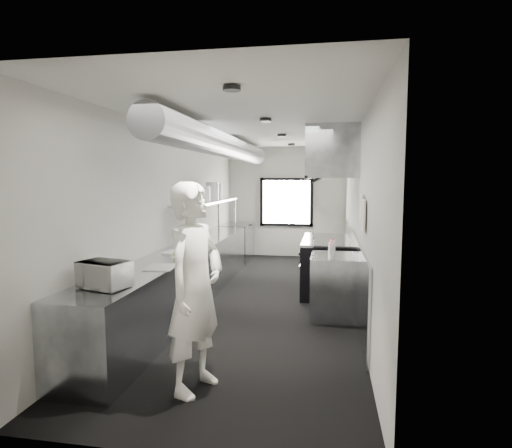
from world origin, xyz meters
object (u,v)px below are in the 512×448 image
at_px(squeeze_bottle_b, 331,250).
at_px(squeeze_bottle_c, 332,249).
at_px(exhaust_hood, 332,155).
at_px(cutting_board, 183,251).
at_px(bottle_station, 334,286).
at_px(plate_stack_a, 195,195).
at_px(small_plate, 176,257).
at_px(deli_tub_a, 102,278).
at_px(squeeze_bottle_d, 333,247).
at_px(prep_counter, 185,277).
at_px(plate_stack_c, 212,191).
at_px(microwave, 104,275).
at_px(plate_stack_b, 204,194).
at_px(plate_stack_d, 217,191).
at_px(squeeze_bottle_e, 332,246).
at_px(line_cook, 195,288).
at_px(knife_block, 200,232).
at_px(pass_shelf, 209,203).
at_px(range, 326,265).
at_px(far_work_table, 236,242).
at_px(squeeze_bottle_a, 330,252).
at_px(deli_tub_b, 108,275).

xyz_separation_m(squeeze_bottle_b, squeeze_bottle_c, (0.02, 0.12, -0.01)).
relative_size(exhaust_hood, cutting_board, 3.85).
distance_m(bottle_station, plate_stack_a, 2.86).
relative_size(small_plate, cutting_board, 0.29).
distance_m(deli_tub_a, squeeze_bottle_d, 3.20).
xyz_separation_m(prep_counter, plate_stack_c, (-0.05, 1.81, 1.30)).
xyz_separation_m(microwave, deli_tub_a, (-0.14, 0.20, -0.08)).
relative_size(plate_stack_b, squeeze_bottle_c, 1.53).
bearing_deg(plate_stack_b, plate_stack_a, -93.57).
xyz_separation_m(deli_tub_a, plate_stack_d, (0.06, 4.43, 0.78)).
bearing_deg(squeeze_bottle_e, microwave, -132.09).
height_order(plate_stack_c, plate_stack_d, plate_stack_c).
xyz_separation_m(plate_stack_b, squeeze_bottle_e, (2.31, -1.15, -0.72)).
height_order(bottle_station, line_cook, line_cook).
relative_size(deli_tub_a, knife_block, 0.54).
bearing_deg(pass_shelf, line_cook, -75.58).
distance_m(prep_counter, range, 2.50).
xyz_separation_m(deli_tub_a, squeeze_bottle_e, (2.39, 2.30, 0.04)).
bearing_deg(knife_block, prep_counter, -89.58).
distance_m(plate_stack_c, squeeze_bottle_d, 3.10).
bearing_deg(range, exhaust_hood, -0.00).
bearing_deg(knife_block, squeeze_bottle_e, -26.03).
bearing_deg(squeeze_bottle_e, plate_stack_d, 137.61).
bearing_deg(far_work_table, plate_stack_b, -91.08).
xyz_separation_m(bottle_station, microwave, (-2.29, -2.20, 0.58)).
height_order(plate_stack_d, squeeze_bottle_a, plate_stack_d).
xyz_separation_m(line_cook, deli_tub_a, (-1.13, 0.33, -0.03)).
relative_size(line_cook, squeeze_bottle_b, 9.96).
xyz_separation_m(prep_counter, small_plate, (0.14, -0.73, 0.46)).
height_order(range, deli_tub_b, deli_tub_b).
bearing_deg(small_plate, bottle_station, 13.81).
bearing_deg(line_cook, prep_counter, 39.23).
bearing_deg(deli_tub_a, plate_stack_c, 88.86).
bearing_deg(plate_stack_a, plate_stack_d, 89.70).
xyz_separation_m(plate_stack_a, plate_stack_b, (0.03, 0.48, -0.01)).
distance_m(bottle_station, far_work_table, 4.53).
height_order(range, bottle_station, range).
xyz_separation_m(exhaust_hood, bottle_station, (0.05, -1.40, -1.94)).
xyz_separation_m(knife_block, squeeze_bottle_b, (2.33, -1.36, -0.03)).
distance_m(line_cook, plate_stack_d, 4.94).
bearing_deg(plate_stack_c, exhaust_hood, -14.79).
height_order(far_work_table, squeeze_bottle_d, squeeze_bottle_d).
xyz_separation_m(deli_tub_a, squeeze_bottle_a, (2.37, 1.75, 0.04)).
bearing_deg(squeeze_bottle_e, plate_stack_c, 143.64).
bearing_deg(knife_block, line_cook, -77.29).
xyz_separation_m(cutting_board, squeeze_bottle_d, (2.21, 0.18, 0.09)).
height_order(far_work_table, plate_stack_c, plate_stack_c).
xyz_separation_m(bottle_station, small_plate, (-2.16, -0.53, 0.46)).
height_order(small_plate, plate_stack_a, plate_stack_a).
bearing_deg(line_cook, exhaust_hood, -0.80).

